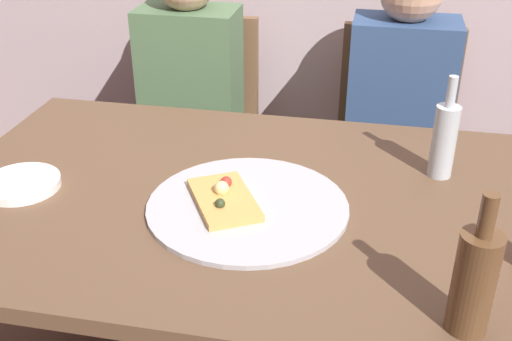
{
  "coord_description": "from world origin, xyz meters",
  "views": [
    {
      "loc": [
        0.31,
        -1.3,
        1.53
      ],
      "look_at": [
        0.04,
        0.04,
        0.78
      ],
      "focal_mm": 44.11,
      "sensor_mm": 36.0,
      "label": 1
    }
  ],
  "objects_px": {
    "dining_table": "(236,219)",
    "guest_in_sweater": "(184,104)",
    "pizza_tray": "(248,206)",
    "guest_in_beanie": "(398,121)",
    "wine_bottle": "(474,280)",
    "chair_right": "(394,136)",
    "beer_bottle": "(444,139)",
    "plate_stack": "(21,184)",
    "pizza_slice_last": "(224,198)",
    "chair_left": "(197,119)"
  },
  "relations": [
    {
      "from": "guest_in_sweater",
      "to": "beer_bottle",
      "type": "bearing_deg",
      "value": 147.79
    },
    {
      "from": "guest_in_sweater",
      "to": "guest_in_beanie",
      "type": "relative_size",
      "value": 1.0
    },
    {
      "from": "dining_table",
      "to": "guest_in_beanie",
      "type": "xyz_separation_m",
      "value": [
        0.4,
        0.75,
        -0.02
      ]
    },
    {
      "from": "pizza_slice_last",
      "to": "wine_bottle",
      "type": "relative_size",
      "value": 0.91
    },
    {
      "from": "pizza_tray",
      "to": "guest_in_beanie",
      "type": "height_order",
      "value": "guest_in_beanie"
    },
    {
      "from": "pizza_tray",
      "to": "plate_stack",
      "type": "height_order",
      "value": "plate_stack"
    },
    {
      "from": "pizza_slice_last",
      "to": "chair_left",
      "type": "distance_m",
      "value": 1.05
    },
    {
      "from": "pizza_slice_last",
      "to": "wine_bottle",
      "type": "height_order",
      "value": "wine_bottle"
    },
    {
      "from": "chair_left",
      "to": "plate_stack",
      "type": "bearing_deg",
      "value": 80.26
    },
    {
      "from": "wine_bottle",
      "to": "chair_right",
      "type": "relative_size",
      "value": 0.31
    },
    {
      "from": "wine_bottle",
      "to": "chair_left",
      "type": "distance_m",
      "value": 1.58
    },
    {
      "from": "dining_table",
      "to": "guest_in_beanie",
      "type": "distance_m",
      "value": 0.85
    },
    {
      "from": "pizza_tray",
      "to": "chair_left",
      "type": "distance_m",
      "value": 1.07
    },
    {
      "from": "chair_left",
      "to": "pizza_tray",
      "type": "bearing_deg",
      "value": 113.22
    },
    {
      "from": "pizza_tray",
      "to": "guest_in_beanie",
      "type": "distance_m",
      "value": 0.89
    },
    {
      "from": "chair_right",
      "to": "guest_in_beanie",
      "type": "relative_size",
      "value": 0.77
    },
    {
      "from": "chair_right",
      "to": "wine_bottle",
      "type": "bearing_deg",
      "value": 95.04
    },
    {
      "from": "chair_right",
      "to": "guest_in_beanie",
      "type": "distance_m",
      "value": 0.2
    },
    {
      "from": "wine_bottle",
      "to": "plate_stack",
      "type": "height_order",
      "value": "wine_bottle"
    },
    {
      "from": "wine_bottle",
      "to": "guest_in_beanie",
      "type": "bearing_deg",
      "value": 95.72
    },
    {
      "from": "wine_bottle",
      "to": "chair_right",
      "type": "xyz_separation_m",
      "value": [
        -0.11,
        1.28,
        -0.33
      ]
    },
    {
      "from": "dining_table",
      "to": "guest_in_sweater",
      "type": "relative_size",
      "value": 1.28
    },
    {
      "from": "pizza_slice_last",
      "to": "guest_in_sweater",
      "type": "height_order",
      "value": "guest_in_sweater"
    },
    {
      "from": "beer_bottle",
      "to": "plate_stack",
      "type": "xyz_separation_m",
      "value": [
        -1.03,
        -0.28,
        -0.09
      ]
    },
    {
      "from": "beer_bottle",
      "to": "chair_left",
      "type": "distance_m",
      "value": 1.16
    },
    {
      "from": "wine_bottle",
      "to": "guest_in_sweater",
      "type": "xyz_separation_m",
      "value": [
        -0.88,
        1.12,
        -0.2
      ]
    },
    {
      "from": "guest_in_sweater",
      "to": "guest_in_beanie",
      "type": "bearing_deg",
      "value": -180.0
    },
    {
      "from": "plate_stack",
      "to": "guest_in_sweater",
      "type": "bearing_deg",
      "value": 78.51
    },
    {
      "from": "wine_bottle",
      "to": "beer_bottle",
      "type": "relative_size",
      "value": 1.03
    },
    {
      "from": "dining_table",
      "to": "beer_bottle",
      "type": "height_order",
      "value": "beer_bottle"
    },
    {
      "from": "pizza_slice_last",
      "to": "chair_right",
      "type": "height_order",
      "value": "chair_right"
    },
    {
      "from": "dining_table",
      "to": "chair_left",
      "type": "xyz_separation_m",
      "value": [
        -0.37,
        0.9,
        -0.15
      ]
    },
    {
      "from": "pizza_slice_last",
      "to": "guest_in_sweater",
      "type": "xyz_separation_m",
      "value": [
        -0.35,
        0.81,
        -0.12
      ]
    },
    {
      "from": "dining_table",
      "to": "chair_left",
      "type": "height_order",
      "value": "chair_left"
    },
    {
      "from": "beer_bottle",
      "to": "pizza_slice_last",
      "type": "bearing_deg",
      "value": -152.71
    },
    {
      "from": "dining_table",
      "to": "chair_left",
      "type": "bearing_deg",
      "value": 112.31
    },
    {
      "from": "plate_stack",
      "to": "chair_left",
      "type": "height_order",
      "value": "chair_left"
    },
    {
      "from": "dining_table",
      "to": "chair_right",
      "type": "bearing_deg",
      "value": 65.94
    },
    {
      "from": "plate_stack",
      "to": "pizza_tray",
      "type": "bearing_deg",
      "value": 1.4
    },
    {
      "from": "beer_bottle",
      "to": "guest_in_beanie",
      "type": "relative_size",
      "value": 0.23
    },
    {
      "from": "pizza_slice_last",
      "to": "plate_stack",
      "type": "bearing_deg",
      "value": -178.65
    },
    {
      "from": "pizza_slice_last",
      "to": "chair_left",
      "type": "height_order",
      "value": "chair_left"
    },
    {
      "from": "pizza_tray",
      "to": "chair_right",
      "type": "bearing_deg",
      "value": 69.56
    },
    {
      "from": "dining_table",
      "to": "beer_bottle",
      "type": "bearing_deg",
      "value": 21.95
    },
    {
      "from": "dining_table",
      "to": "pizza_slice_last",
      "type": "height_order",
      "value": "pizza_slice_last"
    },
    {
      "from": "pizza_tray",
      "to": "guest_in_beanie",
      "type": "relative_size",
      "value": 0.41
    },
    {
      "from": "pizza_tray",
      "to": "guest_in_sweater",
      "type": "relative_size",
      "value": 0.41
    },
    {
      "from": "pizza_tray",
      "to": "pizza_slice_last",
      "type": "relative_size",
      "value": 1.88
    },
    {
      "from": "pizza_slice_last",
      "to": "guest_in_beanie",
      "type": "relative_size",
      "value": 0.22
    },
    {
      "from": "wine_bottle",
      "to": "guest_in_beanie",
      "type": "height_order",
      "value": "guest_in_beanie"
    }
  ]
}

